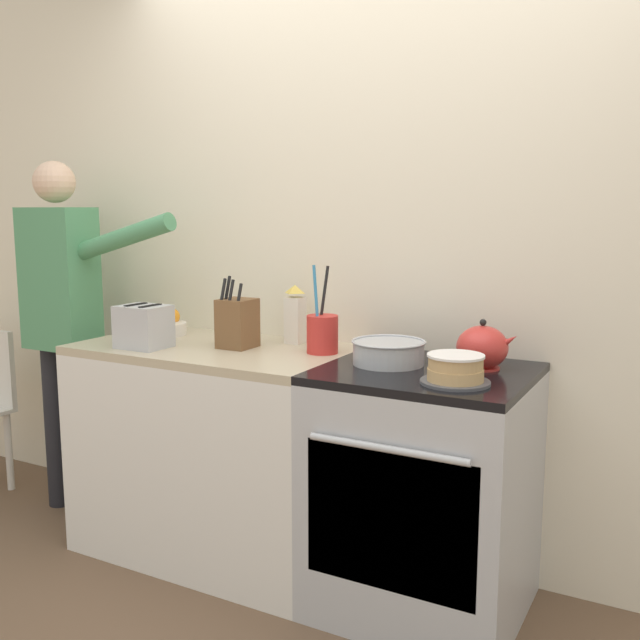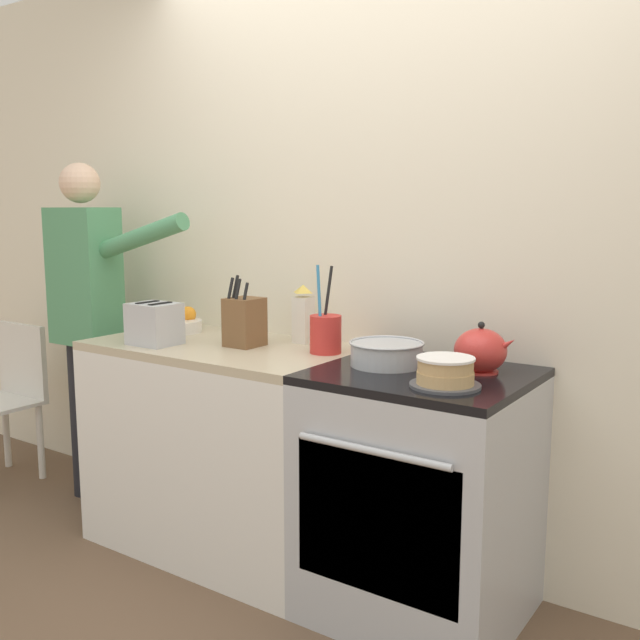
{
  "view_description": "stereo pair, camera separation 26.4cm",
  "coord_description": "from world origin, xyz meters",
  "views": [
    {
      "loc": [
        1.13,
        -2.0,
        1.45
      ],
      "look_at": [
        -0.13,
        0.29,
        1.04
      ],
      "focal_mm": 40.0,
      "sensor_mm": 36.0,
      "label": 1
    },
    {
      "loc": [
        1.35,
        -1.87,
        1.45
      ],
      "look_at": [
        -0.13,
        0.29,
        1.04
      ],
      "focal_mm": 40.0,
      "sensor_mm": 36.0,
      "label": 2
    }
  ],
  "objects": [
    {
      "name": "toaster",
      "position": [
        -0.87,
        0.16,
        0.98
      ],
      "size": [
        0.21,
        0.16,
        0.18
      ],
      "color": "#B7BABF",
      "rests_on": "counter_cabinet"
    },
    {
      "name": "utensil_crock",
      "position": [
        -0.18,
        0.41,
        0.97
      ],
      "size": [
        0.12,
        0.12,
        0.34
      ],
      "color": "red",
      "rests_on": "counter_cabinet"
    },
    {
      "name": "knife_block",
      "position": [
        -0.53,
        0.34,
        0.99
      ],
      "size": [
        0.13,
        0.14,
        0.29
      ],
      "color": "brown",
      "rests_on": "counter_cabinet"
    },
    {
      "name": "layer_cake",
      "position": [
        0.44,
        0.17,
        0.94
      ],
      "size": [
        0.23,
        0.23,
        0.1
      ],
      "color": "#4C4C51",
      "rests_on": "stove_range"
    },
    {
      "name": "counter_cabinet",
      "position": [
        -0.64,
        0.32,
        0.45
      ],
      "size": [
        1.13,
        0.65,
        0.89
      ],
      "color": "white",
      "rests_on": "ground_plane"
    },
    {
      "name": "milk_carton",
      "position": [
        -0.38,
        0.53,
        1.01
      ],
      "size": [
        0.07,
        0.07,
        0.25
      ],
      "color": "white",
      "rests_on": "counter_cabinet"
    },
    {
      "name": "wall_back",
      "position": [
        0.0,
        0.67,
        1.3
      ],
      "size": [
        8.0,
        0.04,
        2.6
      ],
      "color": "silver",
      "rests_on": "ground_plane"
    },
    {
      "name": "tea_kettle",
      "position": [
        0.45,
        0.43,
        0.97
      ],
      "size": [
        0.22,
        0.18,
        0.18
      ],
      "color": "red",
      "rests_on": "stove_range"
    },
    {
      "name": "stove_range",
      "position": [
        0.28,
        0.32,
        0.45
      ],
      "size": [
        0.72,
        0.68,
        0.89
      ],
      "color": "#B7BABF",
      "rests_on": "ground_plane"
    },
    {
      "name": "dining_chair",
      "position": [
        -2.15,
        0.26,
        0.48
      ],
      "size": [
        0.4,
        0.4,
        0.84
      ],
      "rotation": [
        0.0,
        0.0,
        -0.23
      ],
      "color": "silver",
      "rests_on": "ground_plane"
    },
    {
      "name": "ground_plane",
      "position": [
        0.0,
        0.0,
        0.0
      ],
      "size": [
        16.0,
        16.0,
        0.0
      ],
      "primitive_type": "plane",
      "color": "brown"
    },
    {
      "name": "mixing_bowl",
      "position": [
        0.13,
        0.34,
        0.94
      ],
      "size": [
        0.27,
        0.27,
        0.09
      ],
      "color": "#B7BABF",
      "rests_on": "stove_range"
    },
    {
      "name": "person_baker",
      "position": [
        -1.53,
        0.33,
        1.0
      ],
      "size": [
        0.94,
        0.2,
        1.67
      ],
      "rotation": [
        0.0,
        0.0,
        -0.24
      ],
      "color": "black",
      "rests_on": "ground_plane"
    },
    {
      "name": "fruit_bowl",
      "position": [
        -1.01,
        0.42,
        0.93
      ],
      "size": [
        0.22,
        0.22,
        0.11
      ],
      "color": "silver",
      "rests_on": "counter_cabinet"
    }
  ]
}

